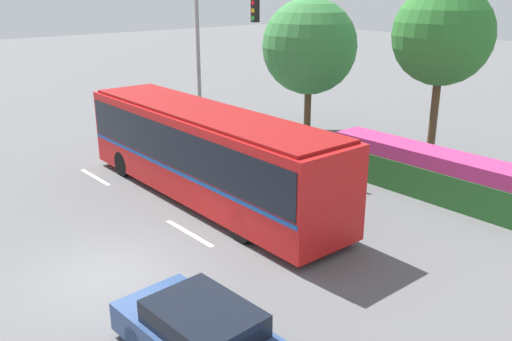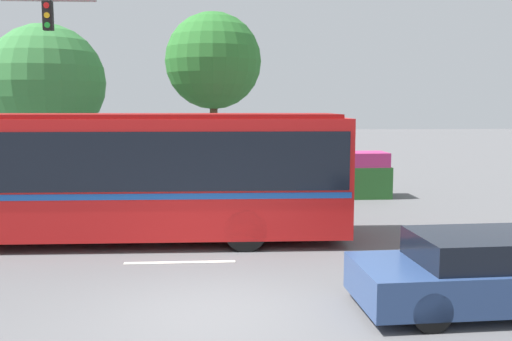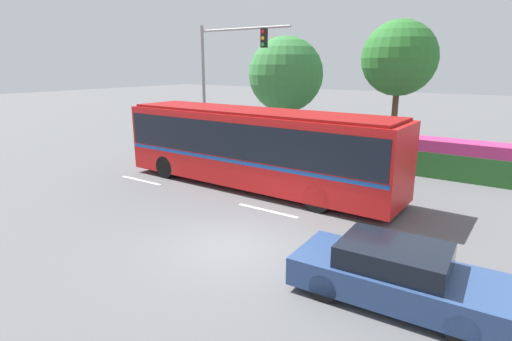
{
  "view_description": "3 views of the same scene",
  "coord_description": "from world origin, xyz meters",
  "views": [
    {
      "loc": [
        11.89,
        -5.22,
        7.13
      ],
      "look_at": [
        -1.36,
        6.18,
        1.13
      ],
      "focal_mm": 37.9,
      "sensor_mm": 36.0,
      "label": 1
    },
    {
      "loc": [
        0.16,
        -8.83,
        3.38
      ],
      "look_at": [
        0.94,
        2.98,
        1.99
      ],
      "focal_mm": 38.94,
      "sensor_mm": 36.0,
      "label": 2
    },
    {
      "loc": [
        6.52,
        -8.26,
        4.92
      ],
      "look_at": [
        -1.1,
        2.79,
        1.42
      ],
      "focal_mm": 28.62,
      "sensor_mm": 36.0,
      "label": 3
    }
  ],
  "objects": [
    {
      "name": "traffic_light_pole",
      "position": [
        -7.99,
        9.43,
        4.64
      ],
      "size": [
        5.69,
        0.24,
        6.99
      ],
      "color": "gray",
      "rests_on": "ground"
    },
    {
      "name": "flowering_hedge",
      "position": [
        2.32,
        11.28,
        0.82
      ],
      "size": [
        8.16,
        1.38,
        1.67
      ],
      "color": "#286028",
      "rests_on": "ground"
    },
    {
      "name": "street_tree_left",
      "position": [
        -6.77,
        14.28,
        4.31
      ],
      "size": [
        4.65,
        4.65,
        6.64
      ],
      "color": "brown",
      "rests_on": "ground"
    },
    {
      "name": "sedan_foreground",
      "position": [
        4.55,
        -0.17,
        0.61
      ],
      "size": [
        4.44,
        2.0,
        1.28
      ],
      "rotation": [
        0.0,
        0.0,
        0.04
      ],
      "color": "navy",
      "rests_on": "ground"
    },
    {
      "name": "city_bus",
      "position": [
        -2.71,
        5.04,
        1.81
      ],
      "size": [
        12.06,
        2.82,
        3.18
      ],
      "rotation": [
        0.0,
        0.0,
        3.12
      ],
      "color": "red",
      "rests_on": "ground"
    },
    {
      "name": "lane_stripe_near",
      "position": [
        -0.72,
        2.94,
        0.01
      ],
      "size": [
        2.4,
        0.16,
        0.01
      ],
      "primitive_type": "cube",
      "color": "silver",
      "rests_on": "ground"
    },
    {
      "name": "lane_stripe_mid",
      "position": [
        -7.36,
        2.99,
        0.01
      ],
      "size": [
        2.4,
        0.16,
        0.01
      ],
      "primitive_type": "cube",
      "color": "silver",
      "rests_on": "ground"
    },
    {
      "name": "ground_plane",
      "position": [
        0.0,
        0.0,
        0.0
      ],
      "size": [
        140.0,
        140.0,
        0.0
      ],
      "primitive_type": "plane",
      "color": "#5B5B5E"
    },
    {
      "name": "street_tree_centre",
      "position": [
        -0.08,
        14.95,
        5.23
      ],
      "size": [
        4.05,
        4.05,
        7.28
      ],
      "color": "brown",
      "rests_on": "ground"
    }
  ]
}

